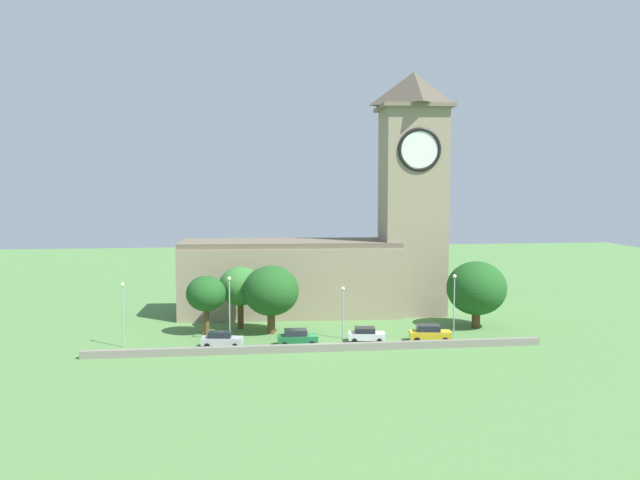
# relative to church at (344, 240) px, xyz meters

# --- Properties ---
(ground_plane) EXTENTS (200.00, 200.00, 0.00)m
(ground_plane) POSITION_rel_church_xyz_m (-6.00, -3.49, -10.16)
(ground_plane) COLOR #517F42
(church) EXTENTS (36.65, 11.47, 32.75)m
(church) POSITION_rel_church_xyz_m (0.00, 0.00, 0.00)
(church) COLOR gray
(church) RESTS_ON ground
(quay_barrier) EXTENTS (49.28, 0.70, 0.81)m
(quay_barrier) POSITION_rel_church_xyz_m (-6.00, -20.51, -9.76)
(quay_barrier) COLOR gray
(quay_barrier) RESTS_ON ground
(car_silver) EXTENTS (4.63, 2.53, 1.73)m
(car_silver) POSITION_rel_church_xyz_m (-16.30, -17.38, -9.29)
(car_silver) COLOR silver
(car_silver) RESTS_ON ground
(car_green) EXTENTS (4.40, 2.22, 1.83)m
(car_green) POSITION_rel_church_xyz_m (-8.04, -17.69, -9.24)
(car_green) COLOR #1E6B38
(car_green) RESTS_ON ground
(car_white) EXTENTS (4.33, 2.71, 1.64)m
(car_white) POSITION_rel_church_xyz_m (-0.13, -16.84, -9.33)
(car_white) COLOR silver
(car_white) RESTS_ON ground
(car_yellow) EXTENTS (4.86, 2.75, 1.92)m
(car_yellow) POSITION_rel_church_xyz_m (7.02, -17.66, -9.19)
(car_yellow) COLOR gold
(car_yellow) RESTS_ON ground
(streetlamp_west_end) EXTENTS (0.44, 0.44, 7.13)m
(streetlamp_west_end) POSITION_rel_church_xyz_m (-26.96, -16.00, -5.41)
(streetlamp_west_end) COLOR #9EA0A5
(streetlamp_west_end) RESTS_ON ground
(streetlamp_west_mid) EXTENTS (0.44, 0.44, 7.48)m
(streetlamp_west_mid) POSITION_rel_church_xyz_m (-15.43, -15.23, -5.21)
(streetlamp_west_mid) COLOR #9EA0A5
(streetlamp_west_mid) RESTS_ON ground
(streetlamp_central) EXTENTS (0.44, 0.44, 6.04)m
(streetlamp_central) POSITION_rel_church_xyz_m (-2.50, -14.90, -6.04)
(streetlamp_central) COLOR #9EA0A5
(streetlamp_central) RESTS_ON ground
(streetlamp_east_mid) EXTENTS (0.44, 0.44, 7.38)m
(streetlamp_east_mid) POSITION_rel_church_xyz_m (10.44, -15.81, -5.27)
(streetlamp_east_mid) COLOR #9EA0A5
(streetlamp_east_mid) RESTS_ON ground
(tree_by_tower) EXTENTS (4.68, 4.68, 7.03)m
(tree_by_tower) POSITION_rel_church_xyz_m (-18.21, -10.98, -5.29)
(tree_by_tower) COLOR brown
(tree_by_tower) RESTS_ON ground
(tree_riverside_west) EXTENTS (5.30, 5.30, 7.67)m
(tree_riverside_west) POSITION_rel_church_xyz_m (-14.17, -8.12, -4.93)
(tree_riverside_west) COLOR brown
(tree_riverside_west) RESTS_ON ground
(tree_riverside_east) EXTENTS (7.37, 7.37, 8.27)m
(tree_riverside_east) POSITION_rel_church_xyz_m (14.81, -11.16, -5.24)
(tree_riverside_east) COLOR brown
(tree_riverside_east) RESTS_ON ground
(tree_churchyard) EXTENTS (6.63, 6.63, 8.15)m
(tree_churchyard) POSITION_rel_church_xyz_m (-10.56, -11.34, -5.02)
(tree_churchyard) COLOR brown
(tree_churchyard) RESTS_ON ground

